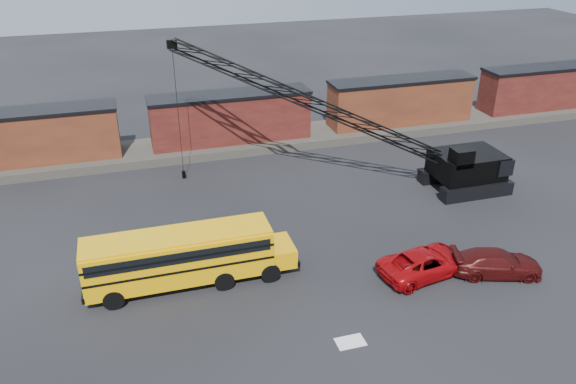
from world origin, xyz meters
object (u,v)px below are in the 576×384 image
at_px(maroon_suv, 497,263).
at_px(school_bus, 185,256).
at_px(red_pickup, 425,263).
at_px(crawler_crane, 314,104).

bearing_deg(maroon_suv, school_bus, 93.81).
distance_m(red_pickup, maroon_suv, 4.05).
height_order(school_bus, red_pickup, school_bus).
xyz_separation_m(red_pickup, crawler_crane, (-2.30, 12.94, 5.51)).
xyz_separation_m(school_bus, maroon_suv, (16.91, -4.12, -1.06)).
bearing_deg(school_bus, crawler_crane, 42.88).
distance_m(maroon_suv, crawler_crane, 16.35).
relative_size(school_bus, red_pickup, 2.11).
bearing_deg(crawler_crane, school_bus, -137.12).
bearing_deg(school_bus, maroon_suv, -13.69).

